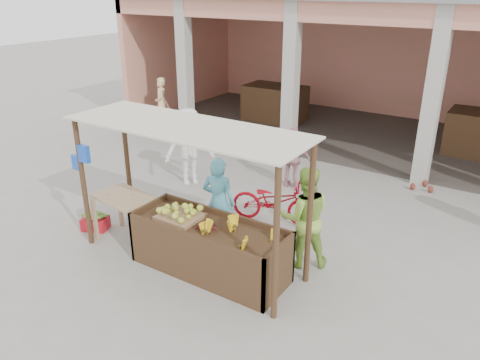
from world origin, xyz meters
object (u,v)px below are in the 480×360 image
Objects in this scene: vendor_blue at (219,200)px; motorcycle at (274,200)px; side_table at (125,204)px; red_crate at (95,223)px; fruit_stall at (209,250)px; vendor_green at (305,214)px.

vendor_blue is 1.43m from motorcycle.
vendor_blue is at bearing 147.97° from motorcycle.
red_crate is (-0.81, -0.06, -0.61)m from side_table.
fruit_stall is at bearing -20.66° from red_crate.
motorcycle is (-1.12, 1.04, -0.45)m from vendor_green.
motorcycle is (0.05, 2.07, 0.06)m from fruit_stall.
side_table is at bearing 15.36° from vendor_blue.
motorcycle is (1.92, 2.06, -0.27)m from side_table.
motorcycle is at bearing 55.31° from side_table.
side_table is 2.50× the size of red_crate.
side_table is 0.66× the size of motorcycle.
side_table is (-1.87, 0.01, 0.33)m from fruit_stall.
vendor_green is at bearing -6.02° from red_crate.
vendor_green is at bearing 178.47° from vendor_blue.
vendor_blue reaches higher than fruit_stall.
red_crate is at bearing -18.27° from vendor_green.
motorcycle is (2.74, 2.12, 0.34)m from red_crate.
fruit_stall is 1.42× the size of vendor_green.
fruit_stall is 1.46× the size of vendor_blue.
vendor_blue reaches higher than motorcycle.
side_table reaches higher than red_crate.
fruit_stall reaches higher than red_crate.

